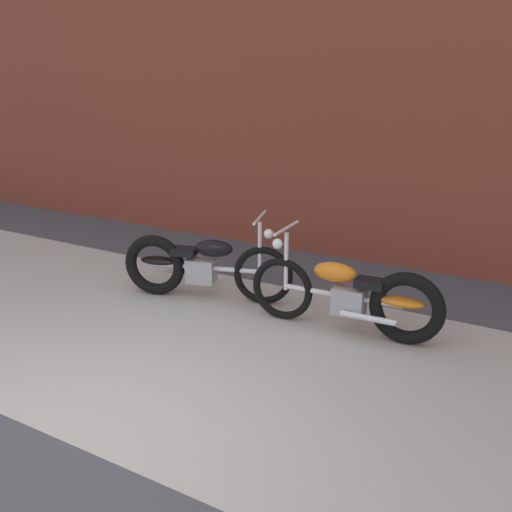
# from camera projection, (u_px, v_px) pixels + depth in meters

# --- Properties ---
(ground_plane) EXTENTS (80.00, 80.00, 0.00)m
(ground_plane) POSITION_uv_depth(u_px,v_px,m) (70.00, 444.00, 3.97)
(ground_plane) COLOR #47474C
(sidewalk_slab) EXTENTS (36.00, 3.50, 0.01)m
(sidewalk_slab) POSITION_uv_depth(u_px,v_px,m) (209.00, 345.00, 5.41)
(sidewalk_slab) COLOR #B2ADA3
(sidewalk_slab) RESTS_ON ground
(brick_building_wall) EXTENTS (36.00, 0.50, 6.03)m
(brick_building_wall) POSITION_uv_depth(u_px,v_px,m) (351.00, 32.00, 7.33)
(brick_building_wall) COLOR brown
(brick_building_wall) RESTS_ON ground
(motorcycle_black) EXTENTS (1.95, 0.82, 1.03)m
(motorcycle_black) POSITION_uv_depth(u_px,v_px,m) (195.00, 265.00, 6.45)
(motorcycle_black) COLOR black
(motorcycle_black) RESTS_ON ground
(motorcycle_orange) EXTENTS (2.01, 0.58, 1.03)m
(motorcycle_orange) POSITION_uv_depth(u_px,v_px,m) (357.00, 297.00, 5.54)
(motorcycle_orange) COLOR black
(motorcycle_orange) RESTS_ON ground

